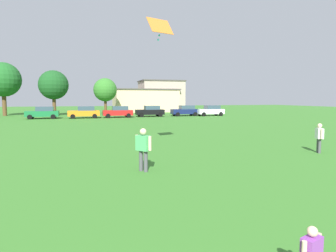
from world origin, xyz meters
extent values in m
plane|color=#387528|center=(0.00, 30.00, 0.00)|extent=(160.00, 160.00, 0.00)
cube|color=purple|center=(2.40, 4.51, 0.66)|extent=(0.37, 0.28, 0.34)
cylinder|color=beige|center=(2.22, 4.45, 0.67)|extent=(0.07, 0.07, 0.32)
cylinder|color=beige|center=(2.59, 4.58, 0.67)|extent=(0.07, 0.07, 0.32)
sphere|color=beige|center=(2.40, 4.51, 0.91)|extent=(0.15, 0.15, 0.15)
cylinder|color=#4C4C51|center=(1.54, 11.99, 0.41)|extent=(0.15, 0.15, 0.82)
cylinder|color=#4C4C51|center=(1.40, 12.19, 0.41)|extent=(0.15, 0.15, 0.82)
cube|color=#4CB266|center=(1.47, 12.09, 1.11)|extent=(0.57, 0.62, 0.58)
cylinder|color=beige|center=(1.67, 11.82, 1.12)|extent=(0.12, 0.12, 0.55)
cylinder|color=beige|center=(1.27, 12.36, 1.12)|extent=(0.12, 0.12, 0.55)
sphere|color=beige|center=(1.47, 12.09, 1.54)|extent=(0.26, 0.26, 0.26)
cylinder|color=#4C4C51|center=(10.98, 13.42, 0.37)|extent=(0.14, 0.14, 0.75)
cylinder|color=#4C4C51|center=(10.89, 13.22, 0.37)|extent=(0.14, 0.14, 0.75)
cube|color=white|center=(10.93, 13.32, 1.01)|extent=(0.46, 0.57, 0.53)
cylinder|color=beige|center=(11.06, 13.60, 1.03)|extent=(0.11, 0.11, 0.50)
cylinder|color=beige|center=(10.81, 13.04, 1.03)|extent=(0.11, 0.11, 0.50)
sphere|color=beige|center=(10.93, 13.32, 1.41)|extent=(0.23, 0.23, 0.23)
cube|color=orange|center=(3.14, 15.85, 6.46)|extent=(1.43, 1.00, 0.82)
sphere|color=#3FBFE5|center=(3.14, 15.85, 6.21)|extent=(0.10, 0.10, 0.10)
sphere|color=#3FBFE5|center=(3.09, 15.85, 5.99)|extent=(0.10, 0.10, 0.10)
sphere|color=#3FBFE5|center=(3.04, 15.85, 5.77)|extent=(0.10, 0.10, 0.10)
cube|color=#196B38|center=(-6.16, 44.50, 0.70)|extent=(4.30, 1.80, 0.76)
cube|color=#334756|center=(-5.81, 44.50, 1.38)|extent=(2.24, 1.58, 0.60)
cylinder|color=black|center=(-7.62, 43.60, 0.32)|extent=(0.64, 0.22, 0.64)
cylinder|color=black|center=(-7.62, 45.40, 0.32)|extent=(0.64, 0.22, 0.64)
cylinder|color=black|center=(-4.70, 43.60, 0.32)|extent=(0.64, 0.22, 0.64)
cylinder|color=black|center=(-4.70, 45.40, 0.32)|extent=(0.64, 0.22, 0.64)
cube|color=orange|center=(-0.67, 44.11, 0.70)|extent=(4.30, 1.80, 0.76)
cube|color=#334756|center=(-0.32, 44.11, 1.38)|extent=(2.24, 1.58, 0.60)
cylinder|color=black|center=(-2.13, 43.21, 0.32)|extent=(0.64, 0.22, 0.64)
cylinder|color=black|center=(-2.13, 45.01, 0.32)|extent=(0.64, 0.22, 0.64)
cylinder|color=black|center=(0.79, 43.21, 0.32)|extent=(0.64, 0.22, 0.64)
cylinder|color=black|center=(0.79, 45.01, 0.32)|extent=(0.64, 0.22, 0.64)
cube|color=red|center=(4.13, 44.25, 0.70)|extent=(4.30, 1.80, 0.76)
cube|color=#334756|center=(4.47, 44.25, 1.38)|extent=(2.24, 1.58, 0.60)
cylinder|color=black|center=(2.67, 43.35, 0.32)|extent=(0.64, 0.22, 0.64)
cylinder|color=black|center=(2.67, 45.15, 0.32)|extent=(0.64, 0.22, 0.64)
cylinder|color=black|center=(5.59, 43.35, 0.32)|extent=(0.64, 0.22, 0.64)
cylinder|color=black|center=(5.59, 45.15, 0.32)|extent=(0.64, 0.22, 0.64)
cube|color=black|center=(9.11, 44.99, 0.70)|extent=(4.30, 1.80, 0.76)
cube|color=#334756|center=(9.46, 44.99, 1.38)|extent=(2.24, 1.58, 0.60)
cylinder|color=black|center=(7.65, 44.09, 0.32)|extent=(0.64, 0.22, 0.64)
cylinder|color=black|center=(7.65, 45.89, 0.32)|extent=(0.64, 0.22, 0.64)
cylinder|color=black|center=(10.58, 44.09, 0.32)|extent=(0.64, 0.22, 0.64)
cylinder|color=black|center=(10.58, 45.89, 0.32)|extent=(0.64, 0.22, 0.64)
cube|color=#141E4C|center=(14.88, 45.16, 0.70)|extent=(4.30, 1.80, 0.76)
cube|color=#334756|center=(15.23, 45.16, 1.38)|extent=(2.24, 1.58, 0.60)
cylinder|color=black|center=(13.42, 44.26, 0.32)|extent=(0.64, 0.22, 0.64)
cylinder|color=black|center=(13.42, 46.06, 0.32)|extent=(0.64, 0.22, 0.64)
cylinder|color=black|center=(16.34, 44.26, 0.32)|extent=(0.64, 0.22, 0.64)
cylinder|color=black|center=(16.34, 46.06, 0.32)|extent=(0.64, 0.22, 0.64)
cube|color=white|center=(18.86, 44.19, 0.70)|extent=(4.30, 1.80, 0.76)
cube|color=#334756|center=(19.20, 44.19, 1.38)|extent=(2.24, 1.58, 0.60)
cylinder|color=black|center=(17.39, 43.29, 0.32)|extent=(0.64, 0.22, 0.64)
cylinder|color=black|center=(17.39, 45.09, 0.32)|extent=(0.64, 0.22, 0.64)
cylinder|color=black|center=(20.32, 43.29, 0.32)|extent=(0.64, 0.22, 0.64)
cylinder|color=black|center=(20.32, 45.09, 0.32)|extent=(0.64, 0.22, 0.64)
cylinder|color=brown|center=(-12.91, 53.64, 1.74)|extent=(0.64, 0.64, 3.47)
sphere|color=#1E5B23|center=(-12.91, 53.64, 5.80)|extent=(5.49, 5.49, 5.49)
cylinder|color=brown|center=(-5.24, 51.80, 1.48)|extent=(0.55, 0.55, 2.97)
sphere|color=#194C1E|center=(-5.24, 51.80, 4.96)|extent=(4.69, 4.69, 4.69)
cylinder|color=brown|center=(3.05, 53.46, 1.28)|extent=(0.47, 0.47, 2.57)
sphere|color=#337528|center=(3.05, 53.46, 4.29)|extent=(4.06, 4.06, 4.06)
cube|color=beige|center=(11.79, 61.74, 2.25)|extent=(12.70, 8.79, 4.50)
cube|color=#4C4742|center=(11.79, 61.74, 4.62)|extent=(13.21, 9.15, 0.24)
cube|color=tan|center=(15.34, 61.74, 3.16)|extent=(8.64, 7.07, 6.33)
cube|color=#4C4742|center=(15.34, 61.74, 6.45)|extent=(8.99, 7.36, 0.24)
camera|label=1|loc=(-0.70, 1.26, 2.81)|focal=31.07mm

